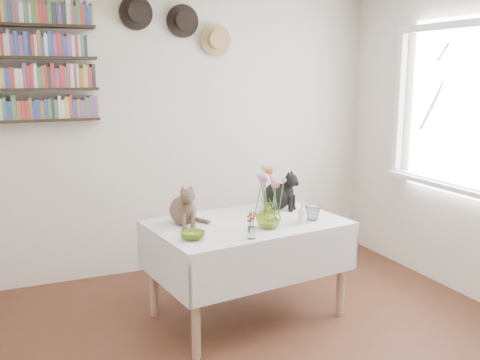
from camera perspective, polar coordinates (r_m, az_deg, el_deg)
name	(u,v)px	position (r m, az deg, el deg)	size (l,w,h in m)	color
room	(289,176)	(2.71, 5.21, 0.39)	(4.08, 4.58, 2.58)	#573020
window	(462,121)	(4.53, 22.64, 5.82)	(0.12, 1.52, 1.32)	white
dining_table	(247,245)	(3.89, 0.78, -6.99)	(1.44, 1.03, 0.72)	white
tabby_cat	(183,203)	(3.76, -6.12, -2.44)	(0.20, 0.26, 0.31)	brown
black_cat	(277,189)	(4.17, 3.95, -0.94)	(0.21, 0.27, 0.32)	black
flower_vase	(269,215)	(3.66, 3.07, -3.79)	(0.17, 0.17, 0.18)	#B4D246
green_bowl	(193,236)	(3.44, -5.08, -5.92)	(0.16, 0.16, 0.05)	#B4D246
drinking_glass	(313,213)	(3.89, 7.77, -3.54)	(0.11, 0.11, 0.11)	white
candlestick	(302,215)	(3.79, 6.62, -3.74)	(0.05, 0.05, 0.19)	white
berry_jar	(251,225)	(3.43, 1.22, -4.87)	(0.05, 0.05, 0.20)	white
porcelain_figurine	(304,209)	(4.03, 6.84, -3.13)	(0.05, 0.05, 0.10)	white
flower_bouquet	(268,179)	(3.61, 3.05, 0.07)	(0.17, 0.13, 0.39)	#4C7233
bookshelf_unit	(30,63)	(4.50, -21.53, 11.57)	(1.00, 0.16, 0.91)	black
wall_hats	(180,25)	(4.75, -6.45, 16.14)	(0.98, 0.09, 0.48)	black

